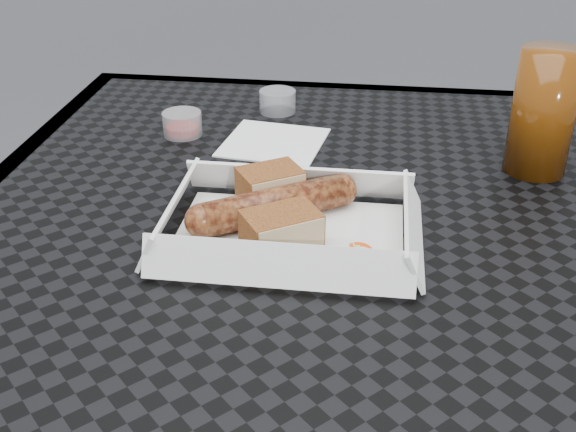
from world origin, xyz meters
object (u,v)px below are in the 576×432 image
object	(u,v)px
food_tray	(289,236)
bratwurst	(274,205)
patio_table	(331,268)
drink_glass	(543,112)

from	to	relation	value
food_tray	bratwurst	size ratio (longest dim) A/B	1.36
patio_table	food_tray	size ratio (longest dim) A/B	3.64
food_tray	bratwurst	xyz separation A→B (m)	(-0.02, 0.03, 0.02)
food_tray	drink_glass	world-z (taller)	drink_glass
patio_table	drink_glass	world-z (taller)	drink_glass
bratwurst	drink_glass	distance (m)	0.33
bratwurst	drink_glass	bearing A→B (deg)	30.21
bratwurst	drink_glass	xyz separation A→B (m)	(0.28, 0.16, 0.05)
patio_table	drink_glass	xyz separation A→B (m)	(0.22, 0.12, 0.15)
food_tray	patio_table	bearing A→B (deg)	60.18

